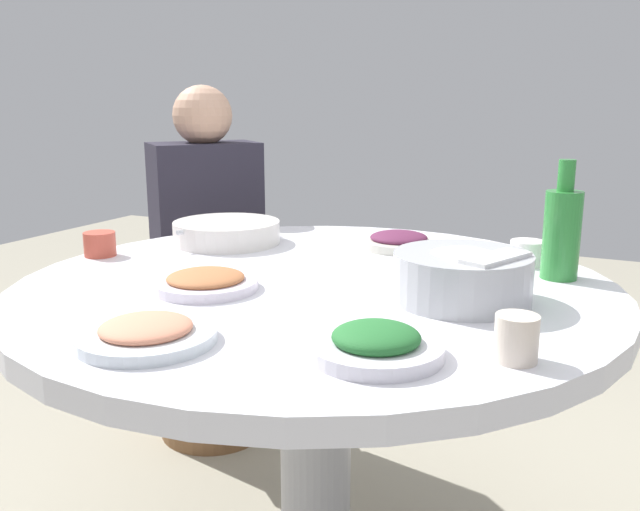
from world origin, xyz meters
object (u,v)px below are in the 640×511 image
at_px(dish_greens, 376,344).
at_px(stool_for_diner_left, 212,374).
at_px(tea_cup_side, 516,338).
at_px(green_bottle, 562,231).
at_px(tea_cup_far, 527,253).
at_px(dish_shrimp, 146,333).
at_px(dish_eggplant, 399,241).
at_px(dish_tofu_braise, 206,282).
at_px(tea_cup_near, 100,244).
at_px(round_dining_table, 315,345).
at_px(diner_left, 207,223).
at_px(soup_bowl, 227,233).
at_px(rice_bowl, 462,276).

height_order(dish_greens, stool_for_diner_left, dish_greens).
bearing_deg(tea_cup_side, green_bottle, 89.81).
xyz_separation_m(green_bottle, tea_cup_far, (-0.08, 0.09, -0.07)).
xyz_separation_m(dish_shrimp, green_bottle, (0.54, 0.69, 0.09)).
bearing_deg(dish_eggplant, stool_for_diner_left, 165.77).
xyz_separation_m(dish_tofu_braise, tea_cup_side, (0.63, -0.12, 0.02)).
bearing_deg(tea_cup_near, round_dining_table, 1.85).
distance_m(round_dining_table, diner_left, 0.89).
distance_m(dish_eggplant, dish_greens, 0.77).
bearing_deg(tea_cup_side, stool_for_diner_left, 143.23).
relative_size(dish_greens, green_bottle, 0.81).
bearing_deg(green_bottle, diner_left, 163.95).
bearing_deg(soup_bowl, dish_greens, -42.36).
relative_size(soup_bowl, dish_shrimp, 1.35).
height_order(soup_bowl, dish_shrimp, soup_bowl).
bearing_deg(dish_tofu_braise, rice_bowl, 16.36).
height_order(dish_shrimp, tea_cup_side, tea_cup_side).
height_order(round_dining_table, green_bottle, green_bottle).
bearing_deg(rice_bowl, tea_cup_side, -61.10).
distance_m(round_dining_table, tea_cup_far, 0.54).
distance_m(dish_eggplant, tea_cup_far, 0.34).
relative_size(rice_bowl, soup_bowl, 0.87).
height_order(dish_greens, green_bottle, green_bottle).
xyz_separation_m(round_dining_table, dish_shrimp, (-0.08, -0.45, 0.16)).
height_order(round_dining_table, stool_for_diner_left, round_dining_table).
xyz_separation_m(round_dining_table, dish_tofu_braise, (-0.17, -0.16, 0.16)).
distance_m(rice_bowl, tea_cup_near, 0.90).
distance_m(tea_cup_near, diner_left, 0.60).
bearing_deg(diner_left, dish_tofu_braise, -55.26).
bearing_deg(soup_bowl, green_bottle, 0.04).
bearing_deg(soup_bowl, tea_cup_far, 6.70).
height_order(dish_eggplant, tea_cup_near, tea_cup_near).
bearing_deg(tea_cup_side, dish_shrimp, -162.35).
bearing_deg(dish_eggplant, tea_cup_far, -9.22).
distance_m(tea_cup_far, diner_left, 1.09).
distance_m(round_dining_table, dish_greens, 0.47).
height_order(dish_eggplant, green_bottle, green_bottle).
height_order(tea_cup_side, diner_left, diner_left).
bearing_deg(dish_shrimp, round_dining_table, 80.08).
relative_size(soup_bowl, tea_cup_far, 3.77).
relative_size(dish_shrimp, green_bottle, 0.87).
bearing_deg(tea_cup_near, dish_greens, -21.36).
bearing_deg(green_bottle, tea_cup_far, 131.75).
relative_size(green_bottle, stool_for_diner_left, 0.59).
bearing_deg(soup_bowl, dish_tofu_braise, -62.27).
bearing_deg(diner_left, rice_bowl, -30.58).
height_order(tea_cup_near, tea_cup_side, tea_cup_side).
xyz_separation_m(rice_bowl, dish_eggplant, (-0.26, 0.40, -0.03)).
relative_size(dish_shrimp, tea_cup_far, 2.80).
bearing_deg(dish_shrimp, stool_for_diner_left, 120.25).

